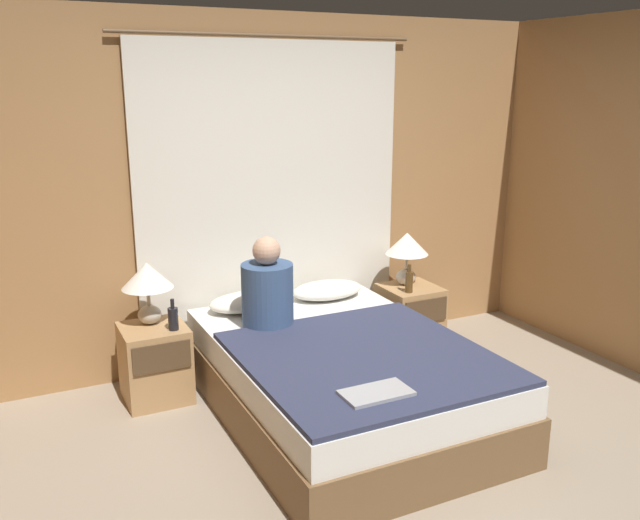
{
  "coord_description": "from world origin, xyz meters",
  "views": [
    {
      "loc": [
        -1.82,
        -2.6,
        2.05
      ],
      "look_at": [
        0.0,
        1.12,
        0.94
      ],
      "focal_mm": 38.0,
      "sensor_mm": 36.0,
      "label": 1
    }
  ],
  "objects_px": {
    "bed": "(342,380)",
    "pillow_left": "(247,302)",
    "nightstand_left": "(155,363)",
    "pillow_right": "(327,290)",
    "beer_bottle_on_right_stand": "(409,281)",
    "nightstand_right": "(410,317)",
    "person_left_in_bed": "(267,291)",
    "laptop_on_bed": "(376,393)",
    "lamp_left": "(147,281)",
    "lamp_right": "(407,248)",
    "beer_bottle_on_left_stand": "(173,318)"
  },
  "relations": [
    {
      "from": "lamp_right",
      "to": "nightstand_left",
      "type": "bearing_deg",
      "value": -177.8
    },
    {
      "from": "pillow_left",
      "to": "lamp_right",
      "type": "bearing_deg",
      "value": -0.58
    },
    {
      "from": "bed",
      "to": "pillow_left",
      "type": "distance_m",
      "value": 0.94
    },
    {
      "from": "pillow_right",
      "to": "nightstand_left",
      "type": "bearing_deg",
      "value": -176.09
    },
    {
      "from": "lamp_left",
      "to": "nightstand_right",
      "type": "bearing_deg",
      "value": -2.2
    },
    {
      "from": "nightstand_left",
      "to": "beer_bottle_on_right_stand",
      "type": "xyz_separation_m",
      "value": [
        1.89,
        -0.1,
        0.33
      ]
    },
    {
      "from": "nightstand_left",
      "to": "pillow_right",
      "type": "distance_m",
      "value": 1.34
    },
    {
      "from": "lamp_left",
      "to": "beer_bottle_on_right_stand",
      "type": "xyz_separation_m",
      "value": [
        1.89,
        -0.18,
        -0.21
      ]
    },
    {
      "from": "pillow_right",
      "to": "person_left_in_bed",
      "type": "height_order",
      "value": "person_left_in_bed"
    },
    {
      "from": "nightstand_right",
      "to": "laptop_on_bed",
      "type": "relative_size",
      "value": 1.41
    },
    {
      "from": "person_left_in_bed",
      "to": "lamp_left",
      "type": "bearing_deg",
      "value": 152.94
    },
    {
      "from": "nightstand_left",
      "to": "pillow_right",
      "type": "relative_size",
      "value": 0.93
    },
    {
      "from": "pillow_right",
      "to": "beer_bottle_on_right_stand",
      "type": "relative_size",
      "value": 2.49
    },
    {
      "from": "lamp_left",
      "to": "person_left_in_bed",
      "type": "xyz_separation_m",
      "value": [
        0.69,
        -0.35,
        -0.06
      ]
    },
    {
      "from": "bed",
      "to": "lamp_right",
      "type": "height_order",
      "value": "lamp_right"
    },
    {
      "from": "lamp_right",
      "to": "beer_bottle_on_left_stand",
      "type": "xyz_separation_m",
      "value": [
        -1.87,
        -0.18,
        -0.21
      ]
    },
    {
      "from": "person_left_in_bed",
      "to": "laptop_on_bed",
      "type": "relative_size",
      "value": 1.69
    },
    {
      "from": "beer_bottle_on_right_stand",
      "to": "nightstand_left",
      "type": "bearing_deg",
      "value": 176.82
    },
    {
      "from": "lamp_right",
      "to": "bed",
      "type": "bearing_deg",
      "value": -140.49
    },
    {
      "from": "lamp_left",
      "to": "person_left_in_bed",
      "type": "bearing_deg",
      "value": -27.06
    },
    {
      "from": "lamp_right",
      "to": "laptop_on_bed",
      "type": "bearing_deg",
      "value": -127.36
    },
    {
      "from": "nightstand_right",
      "to": "lamp_left",
      "type": "height_order",
      "value": "lamp_left"
    },
    {
      "from": "pillow_left",
      "to": "beer_bottle_on_left_stand",
      "type": "bearing_deg",
      "value": -161.09
    },
    {
      "from": "beer_bottle_on_left_stand",
      "to": "pillow_right",
      "type": "bearing_deg",
      "value": 9.24
    },
    {
      "from": "beer_bottle_on_right_stand",
      "to": "laptop_on_bed",
      "type": "bearing_deg",
      "value": -128.6
    },
    {
      "from": "nightstand_right",
      "to": "beer_bottle_on_right_stand",
      "type": "bearing_deg",
      "value": -130.48
    },
    {
      "from": "lamp_left",
      "to": "lamp_right",
      "type": "bearing_deg",
      "value": 0.0
    },
    {
      "from": "pillow_left",
      "to": "beer_bottle_on_left_stand",
      "type": "distance_m",
      "value": 0.6
    },
    {
      "from": "pillow_left",
      "to": "pillow_right",
      "type": "height_order",
      "value": "same"
    },
    {
      "from": "person_left_in_bed",
      "to": "laptop_on_bed",
      "type": "distance_m",
      "value": 1.23
    },
    {
      "from": "pillow_right",
      "to": "laptop_on_bed",
      "type": "xyz_separation_m",
      "value": [
        -0.52,
        -1.58,
        -0.02
      ]
    },
    {
      "from": "nightstand_right",
      "to": "pillow_left",
      "type": "bearing_deg",
      "value": 176.09
    },
    {
      "from": "nightstand_right",
      "to": "beer_bottle_on_left_stand",
      "type": "relative_size",
      "value": 2.45
    },
    {
      "from": "pillow_left",
      "to": "laptop_on_bed",
      "type": "relative_size",
      "value": 1.52
    },
    {
      "from": "nightstand_right",
      "to": "laptop_on_bed",
      "type": "height_order",
      "value": "laptop_on_bed"
    },
    {
      "from": "lamp_right",
      "to": "beer_bottle_on_right_stand",
      "type": "relative_size",
      "value": 1.89
    },
    {
      "from": "person_left_in_bed",
      "to": "laptop_on_bed",
      "type": "height_order",
      "value": "person_left_in_bed"
    },
    {
      "from": "beer_bottle_on_right_stand",
      "to": "nightstand_right",
      "type": "bearing_deg",
      "value": 49.52
    },
    {
      "from": "pillow_right",
      "to": "nightstand_right",
      "type": "bearing_deg",
      "value": -7.51
    },
    {
      "from": "nightstand_right",
      "to": "pillow_right",
      "type": "bearing_deg",
      "value": 172.49
    },
    {
      "from": "pillow_left",
      "to": "person_left_in_bed",
      "type": "relative_size",
      "value": 0.9
    },
    {
      "from": "nightstand_left",
      "to": "pillow_left",
      "type": "xyz_separation_m",
      "value": [
        0.68,
        0.09,
        0.29
      ]
    },
    {
      "from": "bed",
      "to": "nightstand_left",
      "type": "relative_size",
      "value": 4.13
    },
    {
      "from": "nightstand_left",
      "to": "beer_bottle_on_left_stand",
      "type": "bearing_deg",
      "value": -43.78
    },
    {
      "from": "lamp_right",
      "to": "pillow_left",
      "type": "relative_size",
      "value": 0.76
    },
    {
      "from": "beer_bottle_on_right_stand",
      "to": "laptop_on_bed",
      "type": "height_order",
      "value": "beer_bottle_on_right_stand"
    },
    {
      "from": "lamp_right",
      "to": "pillow_left",
      "type": "bearing_deg",
      "value": 179.42
    },
    {
      "from": "pillow_left",
      "to": "beer_bottle_on_right_stand",
      "type": "relative_size",
      "value": 2.49
    },
    {
      "from": "lamp_left",
      "to": "pillow_right",
      "type": "bearing_deg",
      "value": 0.58
    },
    {
      "from": "bed",
      "to": "laptop_on_bed",
      "type": "xyz_separation_m",
      "value": [
        -0.2,
        -0.75,
        0.28
      ]
    }
  ]
}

